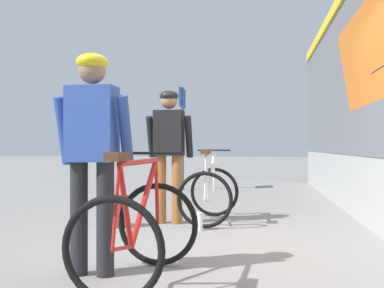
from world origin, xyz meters
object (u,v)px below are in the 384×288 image
at_px(bicycle_near_red, 138,229).
at_px(cyclist_near_in_blue, 92,142).
at_px(cyclist_far_in_dark, 169,144).
at_px(bicycle_far_white, 210,192).
at_px(backpack_on_platform, 115,211).
at_px(platform_sign_post, 182,121).
at_px(water_bottle_near_the_bikes, 200,221).

bearing_deg(bicycle_near_red, cyclist_near_in_blue, 159.96).
relative_size(cyclist_near_in_blue, cyclist_far_in_dark, 1.00).
xyz_separation_m(cyclist_far_in_dark, bicycle_near_red, (0.28, -2.68, -0.65)).
relative_size(bicycle_far_white, backpack_on_platform, 2.72).
height_order(cyclist_far_in_dark, backpack_on_platform, cyclist_far_in_dark).
xyz_separation_m(cyclist_near_in_blue, backpack_on_platform, (-0.50, 2.18, -0.85)).
distance_m(cyclist_near_in_blue, platform_sign_post, 7.22).
xyz_separation_m(bicycle_near_red, backpack_on_platform, (-0.91, 2.33, -0.20)).
bearing_deg(bicycle_near_red, bicycle_far_white, 85.18).
relative_size(water_bottle_near_the_bikes, platform_sign_post, 0.09).
distance_m(cyclist_far_in_dark, bicycle_far_white, 0.86).
bearing_deg(cyclist_near_in_blue, water_bottle_near_the_bikes, 73.89).
distance_m(bicycle_far_white, backpack_on_platform, 1.29).
height_order(bicycle_near_red, backpack_on_platform, bicycle_near_red).
xyz_separation_m(backpack_on_platform, platform_sign_post, (0.04, 5.00, 1.42)).
distance_m(cyclist_near_in_blue, water_bottle_near_the_bikes, 2.36).
xyz_separation_m(backpack_on_platform, water_bottle_near_the_bikes, (1.10, -0.10, -0.09)).
height_order(cyclist_near_in_blue, cyclist_far_in_dark, same).
bearing_deg(bicycle_far_white, bicycle_near_red, -94.82).
relative_size(cyclist_far_in_dark, backpack_on_platform, 4.40).
bearing_deg(bicycle_far_white, platform_sign_post, 104.00).
relative_size(bicycle_near_red, water_bottle_near_the_bikes, 5.15).
relative_size(backpack_on_platform, platform_sign_post, 0.17).
relative_size(cyclist_far_in_dark, bicycle_far_white, 1.62).
distance_m(bicycle_far_white, water_bottle_near_the_bikes, 0.72).
height_order(bicycle_far_white, water_bottle_near_the_bikes, bicycle_far_white).
relative_size(cyclist_near_in_blue, bicycle_far_white, 1.62).
height_order(cyclist_near_in_blue, platform_sign_post, platform_sign_post).
relative_size(cyclist_near_in_blue, bicycle_near_red, 1.57).
distance_m(bicycle_near_red, backpack_on_platform, 2.51).
height_order(bicycle_far_white, backpack_on_platform, bicycle_far_white).
xyz_separation_m(cyclist_near_in_blue, bicycle_near_red, (0.41, -0.15, -0.65)).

